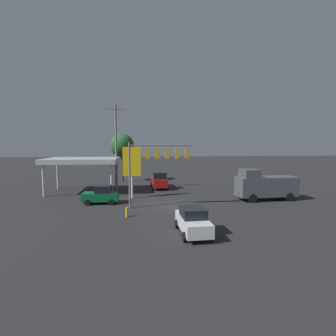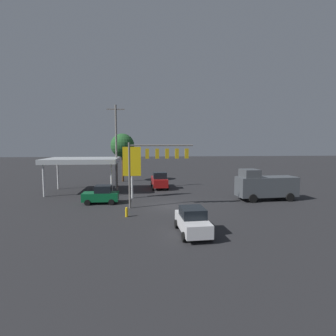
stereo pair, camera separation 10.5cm
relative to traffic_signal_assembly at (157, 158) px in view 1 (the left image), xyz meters
The scene contains 11 objects.
ground_plane 5.24m from the traffic_signal_assembly, 156.92° to the right, with size 200.00×200.00×0.00m, color #262628.
traffic_signal_assembly is the anchor object (origin of this frame).
utility_pole 11.50m from the traffic_signal_assembly, 63.91° to the right, with size 2.40×0.26×11.67m.
gas_station_canopy 13.24m from the traffic_signal_assembly, 44.68° to the right, with size 9.32×6.62×4.54m.
price_sign 5.58m from the traffic_signal_assembly, 60.50° to the right, with size 2.11×0.27×6.09m.
pickup_parked 12.03m from the traffic_signal_assembly, 94.65° to the right, with size 2.41×5.27×2.40m.
sedan_waiting 9.23m from the traffic_signal_assembly, 104.86° to the left, with size 2.24×4.49×1.93m.
hatchback_crossing 7.57m from the traffic_signal_assembly, 21.39° to the right, with size 3.81×1.98×1.97m.
delivery_truck 13.15m from the traffic_signal_assembly, 169.41° to the right, with size 6.93×2.88×3.58m.
street_tree 19.26m from the traffic_signal_assembly, 75.38° to the right, with size 3.99×3.99×8.13m.
fire_hydrant 6.28m from the traffic_signal_assembly, 47.63° to the left, with size 0.24×0.24×0.88m.
Camera 1 is at (2.81, 26.71, 6.54)m, focal length 28.00 mm.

